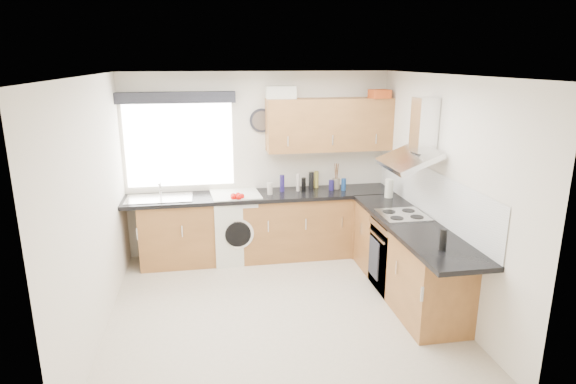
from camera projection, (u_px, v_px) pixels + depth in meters
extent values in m
plane|color=beige|center=(279.00, 310.00, 5.26)|extent=(3.60, 3.60, 0.00)
cube|color=white|center=(277.00, 75.00, 4.59)|extent=(3.60, 3.60, 0.02)
cube|color=silver|center=(258.00, 164.00, 6.63)|extent=(3.60, 0.02, 2.50)
cube|color=silver|center=(319.00, 276.00, 3.21)|extent=(3.60, 0.02, 2.50)
cube|color=silver|center=(94.00, 210.00, 4.63)|extent=(0.02, 3.60, 2.50)
cube|color=silver|center=(442.00, 193.00, 5.22)|extent=(0.02, 3.60, 2.50)
cube|color=beige|center=(179.00, 145.00, 6.37)|extent=(1.40, 0.02, 1.10)
cube|color=black|center=(176.00, 97.00, 6.12)|extent=(1.50, 0.18, 0.14)
cube|color=white|center=(428.00, 192.00, 5.52)|extent=(0.01, 3.00, 0.54)
cube|color=brown|center=(255.00, 228.00, 6.56)|extent=(3.00, 0.58, 0.86)
cube|color=brown|center=(367.00, 221.00, 6.81)|extent=(0.60, 0.60, 0.86)
cube|color=brown|center=(406.00, 259.00, 5.53)|extent=(0.58, 2.10, 0.86)
cube|color=black|center=(261.00, 196.00, 6.45)|extent=(3.60, 0.62, 0.05)
cube|color=black|center=(413.00, 226.00, 5.27)|extent=(0.62, 2.42, 0.05)
cube|color=black|center=(400.00, 254.00, 5.67)|extent=(0.56, 0.58, 0.85)
cube|color=silver|center=(403.00, 215.00, 5.54)|extent=(0.52, 0.52, 0.01)
cube|color=brown|center=(329.00, 125.00, 6.48)|extent=(1.70, 0.35, 0.70)
cube|color=beige|center=(236.00, 226.00, 6.52)|extent=(0.67, 0.65, 0.92)
cylinder|color=black|center=(262.00, 121.00, 6.44)|extent=(0.32, 0.04, 0.32)
cube|color=beige|center=(281.00, 92.00, 6.35)|extent=(0.40, 0.29, 0.16)
cube|color=#C44A18|center=(380.00, 94.00, 6.38)|extent=(0.27, 0.24, 0.11)
cylinder|color=#776A57|center=(336.00, 184.00, 6.68)|extent=(0.11, 0.11, 0.15)
cylinder|color=beige|center=(389.00, 188.00, 6.25)|extent=(0.11, 0.11, 0.24)
cylinder|color=black|center=(304.00, 185.00, 6.52)|extent=(0.06, 0.06, 0.19)
cylinder|color=#1B1446|center=(331.00, 185.00, 6.60)|extent=(0.07, 0.07, 0.14)
cylinder|color=#B8A99D|center=(298.00, 183.00, 6.54)|extent=(0.05, 0.05, 0.24)
cylinder|color=#A69B8E|center=(270.00, 189.00, 6.39)|extent=(0.07, 0.07, 0.16)
cylinder|color=navy|center=(344.00, 184.00, 6.59)|extent=(0.06, 0.06, 0.17)
cylinder|color=black|center=(311.00, 180.00, 6.68)|extent=(0.07, 0.07, 0.23)
cylinder|color=#A49438|center=(316.00, 179.00, 6.73)|extent=(0.06, 0.06, 0.23)
cylinder|color=#211751|center=(282.00, 183.00, 6.53)|extent=(0.06, 0.06, 0.23)
cylinder|color=black|center=(443.00, 240.00, 4.52)|extent=(0.07, 0.07, 0.21)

